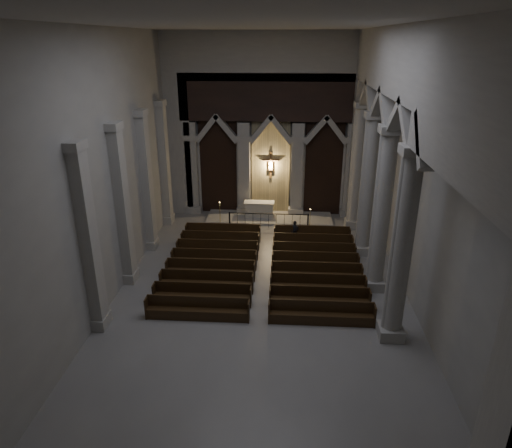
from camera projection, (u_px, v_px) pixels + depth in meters
The scene contains 11 objects.
room at pixel (262, 141), 18.71m from camera, with size 24.00×24.10×12.00m.
sanctuary_wall at pixel (271, 119), 29.74m from camera, with size 14.00×0.77×12.00m.
right_arcade at pixel (391, 131), 19.52m from camera, with size 1.00×24.00×12.00m.
left_pilasters at pixel (136, 195), 23.74m from camera, with size 0.60×13.00×8.03m.
sanctuary_step at pixel (269, 218), 31.34m from camera, with size 8.50×2.60×0.15m, color #A9A69E.
altar at pixel (259, 209), 31.21m from camera, with size 2.05×0.82×1.04m.
altar_rail at pixel (269, 218), 29.61m from camera, with size 5.20×0.09×1.02m.
candle_stand_left at pixel (220, 218), 30.29m from camera, with size 0.27×0.27×1.58m.
candle_stand_right at pixel (310, 222), 29.80m from camera, with size 0.22×0.22×1.28m.
pews at pixel (264, 269), 23.83m from camera, with size 9.98×9.01×1.02m.
worshipper at pixel (295, 231), 27.67m from camera, with size 0.47×0.31×1.29m, color black.
Camera 1 is at (0.98, -18.60, 11.47)m, focal length 32.00 mm.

